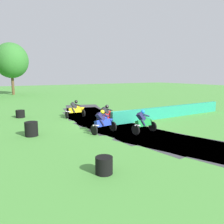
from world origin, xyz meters
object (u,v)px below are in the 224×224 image
at_px(motorcycle_chase_red, 108,115).
at_px(tire_stack_near, 20,114).
at_px(motorcycle_trailing_blue, 104,122).
at_px(tire_stack_mid_a, 31,129).
at_px(tire_stack_mid_b, 104,165).
at_px(motorcycle_fourth_green, 144,122).
at_px(motorcycle_lead_yellow, 76,109).

xyz_separation_m(motorcycle_chase_red, tire_stack_near, (-4.66, 5.76, -0.34)).
bearing_deg(motorcycle_trailing_blue, tire_stack_mid_a, 160.18).
height_order(motorcycle_trailing_blue, tire_stack_mid_b, motorcycle_trailing_blue).
relative_size(motorcycle_fourth_green, tire_stack_near, 2.44).
bearing_deg(tire_stack_mid_b, motorcycle_trailing_blue, 60.82).
distance_m(motorcycle_fourth_green, tire_stack_mid_b, 6.14).
distance_m(motorcycle_chase_red, tire_stack_near, 7.42).
relative_size(motorcycle_trailing_blue, tire_stack_near, 2.43).
height_order(tire_stack_mid_a, tire_stack_mid_b, tire_stack_mid_a).
bearing_deg(motorcycle_lead_yellow, motorcycle_trailing_blue, -94.82).
height_order(motorcycle_lead_yellow, tire_stack_mid_b, motorcycle_lead_yellow).
bearing_deg(tire_stack_near, motorcycle_lead_yellow, -30.30).
relative_size(motorcycle_fourth_green, tire_stack_mid_b, 2.76).
distance_m(motorcycle_fourth_green, tire_stack_near, 10.29).
height_order(motorcycle_fourth_green, tire_stack_near, motorcycle_fourth_green).
relative_size(motorcycle_chase_red, motorcycle_trailing_blue, 1.01).
distance_m(tire_stack_mid_a, tire_stack_mid_b, 6.47).
xyz_separation_m(motorcycle_lead_yellow, tire_stack_near, (-3.81, 2.23, -0.36)).
xyz_separation_m(motorcycle_chase_red, motorcycle_trailing_blue, (-1.30, -1.76, -0.01)).
relative_size(motorcycle_lead_yellow, tire_stack_near, 2.48).
distance_m(motorcycle_trailing_blue, tire_stack_near, 8.25).
bearing_deg(motorcycle_chase_red, motorcycle_fourth_green, -76.07).
xyz_separation_m(tire_stack_near, tire_stack_mid_a, (-0.47, -6.14, 0.10)).
bearing_deg(motorcycle_fourth_green, tire_stack_near, 121.70).
bearing_deg(tire_stack_mid_b, motorcycle_chase_red, 58.82).
bearing_deg(tire_stack_near, motorcycle_fourth_green, -58.30).
bearing_deg(tire_stack_mid_b, motorcycle_fourth_green, 37.95).
bearing_deg(tire_stack_near, motorcycle_chase_red, -51.01).
xyz_separation_m(motorcycle_fourth_green, tire_stack_mid_a, (-5.88, 2.61, -0.23)).
xyz_separation_m(motorcycle_trailing_blue, tire_stack_mid_b, (-2.79, -5.00, -0.33)).
bearing_deg(motorcycle_fourth_green, tire_stack_mid_a, 156.05).
xyz_separation_m(motorcycle_chase_red, tire_stack_mid_b, (-4.09, -6.76, -0.34)).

